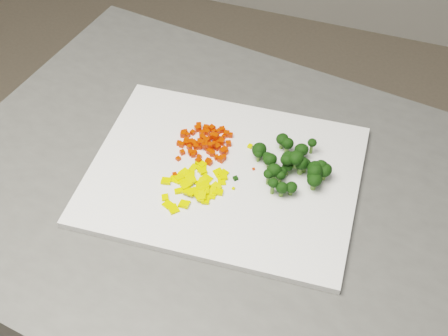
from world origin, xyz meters
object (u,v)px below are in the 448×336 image
(cutting_board, at_px, (224,175))
(carrot_pile, at_px, (205,139))
(pepper_pile, at_px, (195,187))
(broccoli_pile, at_px, (290,159))

(cutting_board, xyz_separation_m, carrot_pile, (-0.05, 0.05, 0.02))
(pepper_pile, xyz_separation_m, broccoli_pile, (0.12, 0.08, 0.02))
(cutting_board, distance_m, broccoli_pile, 0.10)
(cutting_board, xyz_separation_m, pepper_pile, (-0.03, -0.05, 0.01))
(carrot_pile, distance_m, pepper_pile, 0.10)
(cutting_board, height_order, carrot_pile, carrot_pile)
(carrot_pile, xyz_separation_m, pepper_pile, (0.02, -0.09, -0.01))
(cutting_board, height_order, pepper_pile, pepper_pile)
(cutting_board, relative_size, broccoli_pile, 3.75)
(pepper_pile, bearing_deg, cutting_board, 58.34)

